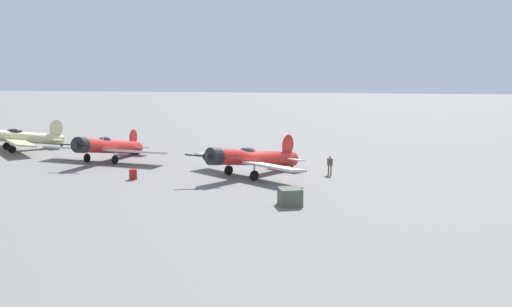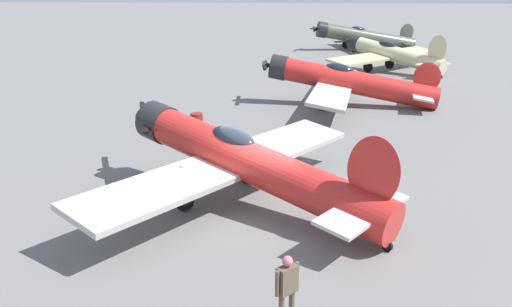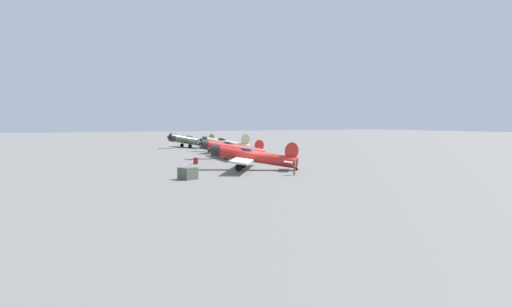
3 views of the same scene
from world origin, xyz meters
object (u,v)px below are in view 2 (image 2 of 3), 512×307
(fuel_drum, at_px, (197,121))
(airplane_mid_apron, at_px, (346,82))
(airplane_far_line, at_px, (390,54))
(airplane_outer_stand, at_px, (363,37))
(ground_crew_mechanic, at_px, (287,285))
(airplane_foreground, at_px, (243,161))

(fuel_drum, bearing_deg, airplane_mid_apron, 39.40)
(airplane_mid_apron, xyz_separation_m, airplane_far_line, (4.40, 13.00, 0.06))
(airplane_outer_stand, relative_size, ground_crew_mechanic, 7.09)
(airplane_mid_apron, bearing_deg, airplane_foreground, 81.86)
(airplane_mid_apron, relative_size, ground_crew_mechanic, 7.78)
(airplane_outer_stand, distance_m, ground_crew_mechanic, 50.00)
(airplane_outer_stand, bearing_deg, airplane_far_line, 81.40)
(airplane_mid_apron, xyz_separation_m, ground_crew_mechanic, (-2.56, -21.30, -0.41))
(airplane_mid_apron, relative_size, fuel_drum, 15.62)
(airplane_far_line, relative_size, ground_crew_mechanic, 6.52)
(airplane_outer_stand, bearing_deg, airplane_foreground, 68.46)
(fuel_drum, bearing_deg, ground_crew_mechanic, -72.05)
(airplane_foreground, distance_m, airplane_outer_stand, 44.05)
(airplane_foreground, bearing_deg, airplane_outer_stand, -66.34)
(airplane_mid_apron, bearing_deg, airplane_outer_stand, -90.05)
(airplane_foreground, relative_size, airplane_far_line, 0.98)
(airplane_outer_stand, relative_size, fuel_drum, 14.23)
(airplane_mid_apron, bearing_deg, ground_crew_mechanic, 90.49)
(airplane_outer_stand, xyz_separation_m, fuel_drum, (-11.15, -34.45, -0.95))
(ground_crew_mechanic, bearing_deg, airplane_foreground, 147.84)
(ground_crew_mechanic, bearing_deg, airplane_far_line, 122.01)
(airplane_far_line, bearing_deg, fuel_drum, 100.31)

